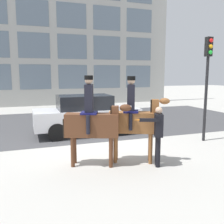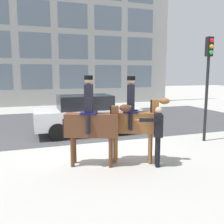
# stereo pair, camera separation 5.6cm
# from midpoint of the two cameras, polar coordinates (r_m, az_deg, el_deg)

# --- Properties ---
(ground_plane) EXTENTS (80.00, 80.00, 0.00)m
(ground_plane) POSITION_cam_midpoint_polar(r_m,az_deg,el_deg) (9.24, -3.80, -7.92)
(ground_plane) COLOR #B2AFA8
(road_surface) EXTENTS (20.87, 8.50, 0.01)m
(road_surface) POSITION_cam_midpoint_polar(r_m,az_deg,el_deg) (13.75, -9.04, -2.46)
(road_surface) COLOR #444447
(road_surface) RESTS_ON ground_plane
(office_building_facade) EXTENTS (20.87, 0.33, 14.22)m
(office_building_facade) POSITION_cam_midpoint_polar(r_m,az_deg,el_deg) (22.12, -13.52, 20.17)
(office_building_facade) COLOR #A8A8A3
(office_building_facade) RESTS_ON ground_plane
(mounted_horse_lead) EXTENTS (1.87, 0.98, 2.60)m
(mounted_horse_lead) POSITION_cam_midpoint_polar(r_m,az_deg,el_deg) (7.13, -4.60, -2.34)
(mounted_horse_lead) COLOR #59331E
(mounted_horse_lead) RESTS_ON ground_plane
(mounted_horse_companion) EXTENTS (1.75, 1.03, 2.58)m
(mounted_horse_companion) POSITION_cam_midpoint_polar(r_m,az_deg,el_deg) (7.44, 4.92, -1.68)
(mounted_horse_companion) COLOR brown
(mounted_horse_companion) RESTS_ON ground_plane
(pedestrian_bystander) EXTENTS (0.91, 0.45, 1.73)m
(pedestrian_bystander) POSITION_cam_midpoint_polar(r_m,az_deg,el_deg) (7.20, 10.20, -4.44)
(pedestrian_bystander) COLOR black
(pedestrian_bystander) RESTS_ON ground_plane
(street_car_near_lane) EXTENTS (4.53, 1.79, 1.72)m
(street_car_near_lane) POSITION_cam_midpoint_polar(r_m,az_deg,el_deg) (11.01, -6.02, -0.50)
(street_car_near_lane) COLOR silver
(street_car_near_lane) RESTS_ON ground_plane
(traffic_light) EXTENTS (0.24, 0.29, 4.02)m
(traffic_light) POSITION_cam_midpoint_polar(r_m,az_deg,el_deg) (10.34, 20.84, 8.44)
(traffic_light) COLOR black
(traffic_light) RESTS_ON ground_plane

